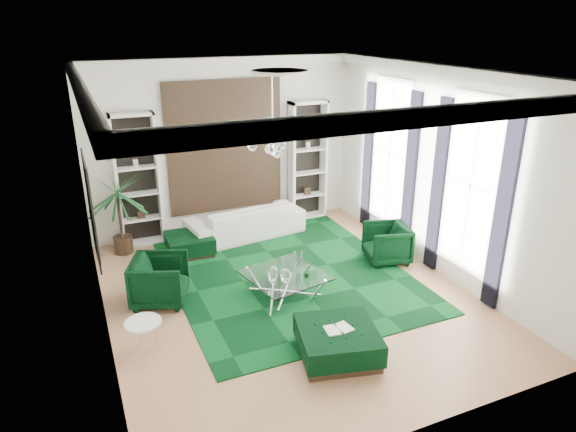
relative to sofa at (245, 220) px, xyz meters
name	(u,v)px	position (x,y,z in m)	size (l,w,h in m)	color
floor	(288,296)	(-0.18, -2.78, -0.38)	(6.00, 7.00, 0.02)	tan
ceiling	(288,71)	(-0.18, -2.78, 3.44)	(6.00, 7.00, 0.02)	white
wall_back	(224,146)	(-0.18, 0.73, 1.53)	(6.00, 0.02, 3.80)	white
wall_front	(424,291)	(-0.18, -6.29, 1.53)	(6.00, 0.02, 3.80)	white
wall_left	(92,220)	(-3.19, -2.78, 1.53)	(0.02, 7.00, 3.80)	white
wall_right	(438,172)	(2.83, -2.78, 1.53)	(0.02, 7.00, 3.80)	white
crown_molding	(288,78)	(-0.18, -2.78, 3.33)	(6.00, 7.00, 0.18)	white
ceiling_medallion	(280,72)	(-0.18, -2.48, 3.40)	(0.90, 0.90, 0.05)	white
tapestry	(225,147)	(-0.18, 0.68, 1.53)	(2.50, 0.06, 2.80)	black
shelving_left	(138,181)	(-2.13, 0.53, 1.03)	(0.90, 0.38, 2.80)	white
shelving_right	(308,161)	(1.77, 0.53, 1.03)	(0.90, 0.38, 2.80)	white
painting	(92,209)	(-3.15, -2.18, 1.48)	(0.04, 1.30, 1.60)	black
window_near	(471,185)	(2.81, -3.68, 1.53)	(0.03, 1.10, 2.90)	white
curtain_near_a	(502,215)	(2.77, -4.46, 1.28)	(0.07, 0.30, 3.25)	black
curtain_near_b	(438,187)	(2.77, -2.90, 1.28)	(0.07, 0.30, 3.25)	black
window_far	(390,153)	(2.81, -1.28, 1.53)	(0.03, 1.10, 2.90)	white
curtain_far_a	(410,175)	(2.77, -2.06, 1.28)	(0.07, 0.30, 3.25)	black
curtain_far_b	(368,157)	(2.77, -0.50, 1.28)	(0.07, 0.30, 3.25)	black
rug	(287,273)	(0.12, -2.04, -0.36)	(4.20, 5.00, 0.02)	black
sofa	(245,220)	(0.00, 0.00, 0.00)	(2.56, 1.00, 0.75)	silver
armchair_left	(160,280)	(-2.26, -2.11, 0.04)	(0.87, 0.90, 0.82)	black
armchair_right	(387,243)	(2.16, -2.30, 0.00)	(0.80, 0.83, 0.75)	black
coffee_table	(285,285)	(-0.24, -2.78, -0.16)	(1.24, 1.24, 0.43)	white
ottoman_side	(190,244)	(-1.34, -0.40, -0.17)	(0.91, 0.91, 0.40)	black
ottoman_front	(338,342)	(-0.22, -4.64, -0.15)	(1.09, 1.09, 0.44)	black
book	(338,328)	(-0.22, -4.64, 0.08)	(0.39, 0.26, 0.03)	white
side_table	(145,337)	(-2.73, -3.46, -0.12)	(0.52, 0.52, 0.50)	white
palm	(118,204)	(-2.59, 0.19, 0.69)	(1.32, 1.32, 2.12)	#154C25
chandelier	(272,135)	(-0.42, -2.73, 2.48)	(0.84, 0.84, 0.76)	white
table_plant	(308,271)	(0.07, -3.04, 0.18)	(0.14, 0.11, 0.25)	#154C25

